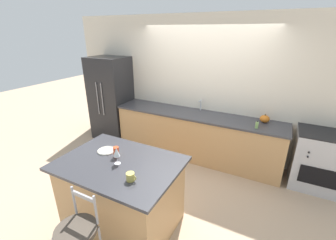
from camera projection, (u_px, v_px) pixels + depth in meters
ground_plane at (187, 164)px, 4.33m from camera, size 18.00×18.00×0.00m
wall_back at (204, 88)px, 4.42m from camera, size 6.00×0.07×2.70m
back_counter at (196, 135)px, 4.48m from camera, size 3.27×0.71×0.92m
sink_faucet at (201, 104)px, 4.42m from camera, size 0.02×0.13×0.22m
kitchen_island at (122, 193)px, 2.86m from camera, size 1.46×1.04×0.93m
refrigerator at (111, 99)px, 5.15m from camera, size 0.83×0.71×1.87m
oven_range at (319, 160)px, 3.58m from camera, size 0.77×0.65×0.95m
bar_stool_near at (78, 239)px, 2.12m from camera, size 0.39×0.39×1.03m
dinner_plate at (107, 150)px, 2.93m from camera, size 0.23×0.23×0.02m
wine_glass at (117, 152)px, 2.60m from camera, size 0.08×0.08×0.21m
coffee_mug at (131, 177)px, 2.35m from camera, size 0.12×0.09×0.09m
tumbler_cup at (116, 152)px, 2.78m from camera, size 0.07×0.07×0.14m
pumpkin_decoration at (265, 119)px, 3.88m from camera, size 0.16×0.16×0.15m
soap_bottle at (257, 125)px, 3.65m from camera, size 0.05×0.05×0.13m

